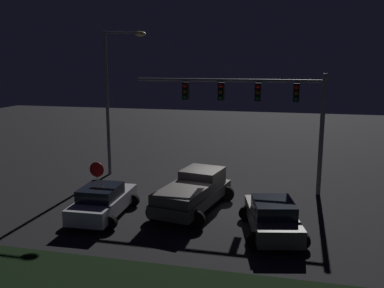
{
  "coord_description": "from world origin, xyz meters",
  "views": [
    {
      "loc": [
        3.57,
        -19.93,
        7.14
      ],
      "look_at": [
        -1.19,
        0.1,
        3.05
      ],
      "focal_mm": 39.28,
      "sensor_mm": 36.0,
      "label": 1
    }
  ],
  "objects": [
    {
      "name": "street_lamp_left",
      "position": [
        -7.09,
        4.23,
        5.58
      ],
      "size": [
        2.73,
        0.44,
        8.95
      ],
      "color": "slate",
      "rests_on": "ground_plane"
    },
    {
      "name": "stop_sign",
      "position": [
        -5.69,
        -1.41,
        1.56
      ],
      "size": [
        0.76,
        0.08,
        2.23
      ],
      "color": "slate",
      "rests_on": "ground_plane"
    },
    {
      "name": "car_sedan",
      "position": [
        3.0,
        -3.01,
        0.74
      ],
      "size": [
        3.09,
        4.69,
        1.51
      ],
      "rotation": [
        0.0,
        0.0,
        1.79
      ],
      "color": "#514C47",
      "rests_on": "ground_plane"
    },
    {
      "name": "car_sedan_far",
      "position": [
        -4.76,
        -2.81,
        0.74
      ],
      "size": [
        2.59,
        4.46,
        1.51
      ],
      "rotation": [
        0.0,
        0.0,
        1.61
      ],
      "color": "silver",
      "rests_on": "ground_plane"
    },
    {
      "name": "ground_plane",
      "position": [
        0.0,
        0.0,
        0.0
      ],
      "size": [
        80.0,
        80.0,
        0.0
      ],
      "primitive_type": "plane",
      "color": "black"
    },
    {
      "name": "pickup_truck",
      "position": [
        -0.84,
        -0.9,
        1.0
      ],
      "size": [
        3.56,
        5.68,
        1.8
      ],
      "rotation": [
        0.0,
        0.0,
        1.38
      ],
      "color": "#514C47",
      "rests_on": "ground_plane"
    },
    {
      "name": "traffic_signal_gantry",
      "position": [
        1.82,
        2.88,
        5.03
      ],
      "size": [
        10.32,
        0.56,
        6.5
      ],
      "color": "slate",
      "rests_on": "ground_plane"
    }
  ]
}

